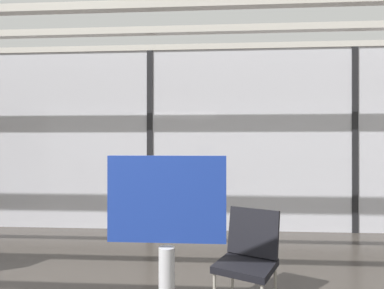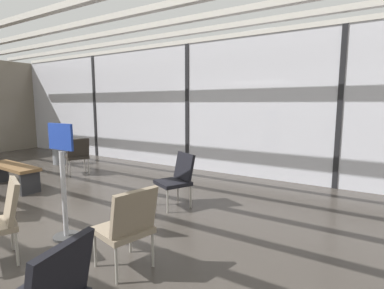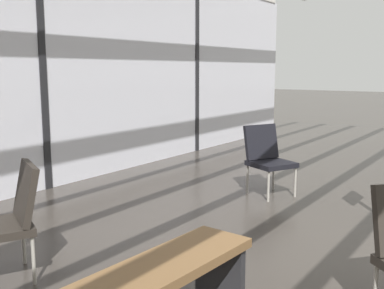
# 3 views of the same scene
# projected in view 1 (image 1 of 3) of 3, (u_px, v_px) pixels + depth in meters

# --- Properties ---
(glass_curtain_wall) EXTENTS (14.00, 0.08, 3.14)m
(glass_curtain_wall) POSITION_uv_depth(u_px,v_px,m) (150.00, 140.00, 5.42)
(glass_curtain_wall) COLOR silver
(glass_curtain_wall) RESTS_ON ground
(window_mullion_1) EXTENTS (0.10, 0.12, 3.14)m
(window_mullion_1) POSITION_uv_depth(u_px,v_px,m) (150.00, 140.00, 5.42)
(window_mullion_1) COLOR black
(window_mullion_1) RESTS_ON ground
(window_mullion_2) EXTENTS (0.10, 0.12, 3.14)m
(window_mullion_2) POSITION_uv_depth(u_px,v_px,m) (354.00, 140.00, 5.21)
(window_mullion_2) COLOR black
(window_mullion_2) RESTS_ON ground
(parked_airplane) EXTENTS (13.58, 4.56, 4.56)m
(parked_airplane) POSITION_uv_depth(u_px,v_px,m) (172.00, 123.00, 10.88)
(parked_airplane) COLOR silver
(parked_airplane) RESTS_ON ground
(lounge_chair_1) EXTENTS (0.66, 0.68, 0.87)m
(lounge_chair_1) POSITION_uv_depth(u_px,v_px,m) (249.00, 252.00, 2.82)
(lounge_chair_1) COLOR black
(lounge_chair_1) RESTS_ON ground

